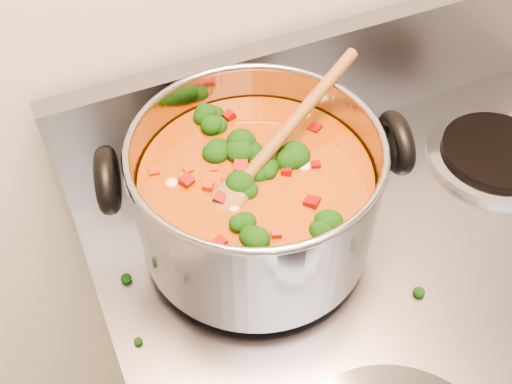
# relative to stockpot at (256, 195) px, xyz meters

# --- Properties ---
(stockpot) EXTENTS (0.33, 0.27, 0.16)m
(stockpot) POSITION_rel_stockpot_xyz_m (0.00, 0.00, 0.00)
(stockpot) COLOR #9B9BA2
(stockpot) RESTS_ON electric_range
(wooden_spoon) EXTENTS (0.24, 0.13, 0.08)m
(wooden_spoon) POSITION_rel_stockpot_xyz_m (0.01, 0.01, 0.05)
(wooden_spoon) COLOR brown
(wooden_spoon) RESTS_ON stockpot
(cooktop_crumbs) EXTENTS (0.29, 0.21, 0.01)m
(cooktop_crumbs) POSITION_rel_stockpot_xyz_m (0.03, 0.06, -0.08)
(cooktop_crumbs) COLOR black
(cooktop_crumbs) RESTS_ON electric_range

